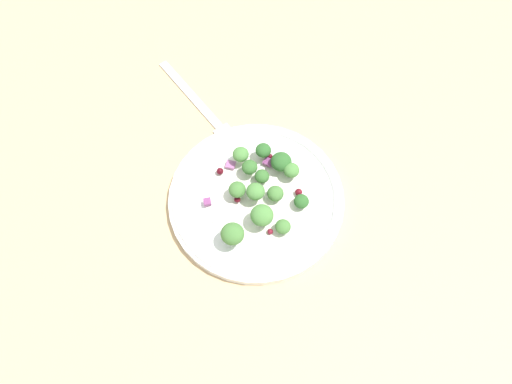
{
  "coord_description": "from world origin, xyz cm",
  "views": [
    {
      "loc": [
        -8.78,
        28.32,
        60.22
      ],
      "look_at": [
        0.04,
        0.57,
        2.7
      ],
      "focal_mm": 35.37,
      "sensor_mm": 36.0,
      "label": 1
    }
  ],
  "objects_px": {
    "plate": "(256,198)",
    "broccoli_floret_1": "(262,215)",
    "broccoli_floret_0": "(233,234)",
    "broccoli_floret_2": "(241,155)",
    "fork": "(202,107)"
  },
  "relations": [
    {
      "from": "plate",
      "to": "broccoli_floret_1",
      "type": "height_order",
      "value": "broccoli_floret_1"
    },
    {
      "from": "plate",
      "to": "broccoli_floret_0",
      "type": "xyz_separation_m",
      "value": [
        0.01,
        0.07,
        0.03
      ]
    },
    {
      "from": "broccoli_floret_0",
      "to": "broccoli_floret_1",
      "type": "relative_size",
      "value": 1.01
    },
    {
      "from": "broccoli_floret_0",
      "to": "broccoli_floret_2",
      "type": "relative_size",
      "value": 1.34
    },
    {
      "from": "broccoli_floret_0",
      "to": "plate",
      "type": "bearing_deg",
      "value": -97.35
    },
    {
      "from": "broccoli_floret_0",
      "to": "broccoli_floret_2",
      "type": "bearing_deg",
      "value": -76.56
    },
    {
      "from": "broccoli_floret_0",
      "to": "broccoli_floret_2",
      "type": "xyz_separation_m",
      "value": [
        0.03,
        -0.11,
        -0.0
      ]
    },
    {
      "from": "broccoli_floret_2",
      "to": "fork",
      "type": "bearing_deg",
      "value": -41.62
    },
    {
      "from": "broccoli_floret_1",
      "to": "fork",
      "type": "relative_size",
      "value": 0.18
    },
    {
      "from": "plate",
      "to": "fork",
      "type": "xyz_separation_m",
      "value": [
        0.12,
        -0.12,
        -0.01
      ]
    },
    {
      "from": "plate",
      "to": "broccoli_floret_1",
      "type": "bearing_deg",
      "value": 118.93
    },
    {
      "from": "broccoli_floret_0",
      "to": "broccoli_floret_1",
      "type": "xyz_separation_m",
      "value": [
        -0.03,
        -0.03,
        0.0
      ]
    },
    {
      "from": "broccoli_floret_0",
      "to": "broccoli_floret_1",
      "type": "height_order",
      "value": "same"
    },
    {
      "from": "fork",
      "to": "broccoli_floret_2",
      "type": "bearing_deg",
      "value": 138.38
    },
    {
      "from": "broccoli_floret_1",
      "to": "broccoli_floret_0",
      "type": "bearing_deg",
      "value": 52.24
    }
  ]
}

